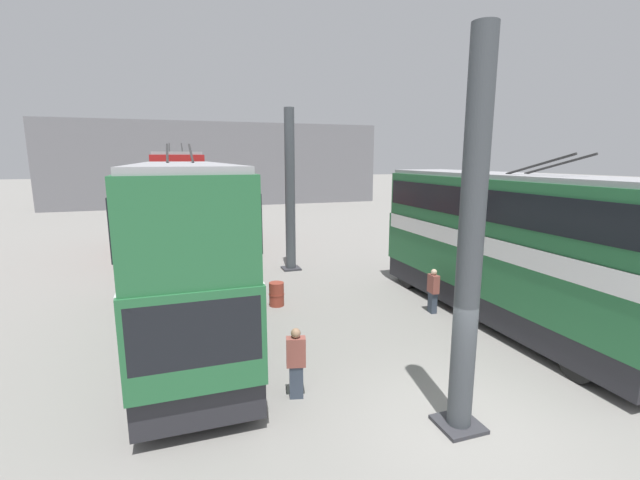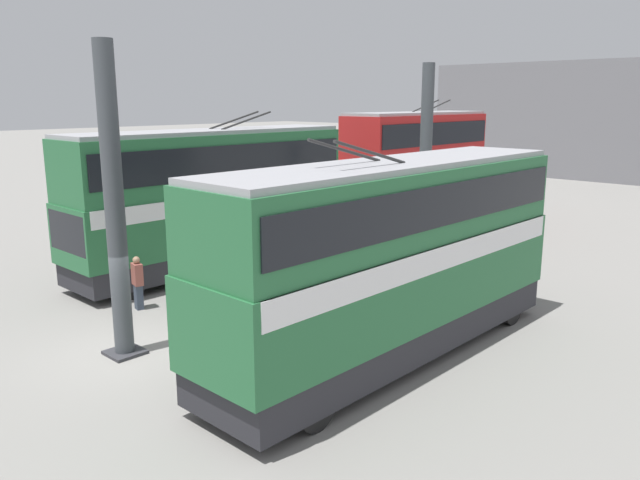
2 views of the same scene
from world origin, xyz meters
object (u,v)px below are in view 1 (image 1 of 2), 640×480
at_px(person_by_right_row, 296,361).
at_px(oil_drum, 277,294).
at_px(bus_left_near, 505,239).
at_px(bus_right_mid, 185,240).
at_px(person_by_left_row, 433,290).
at_px(bus_right_far, 179,195).

distance_m(person_by_right_row, oil_drum, 6.10).
xyz_separation_m(person_by_right_row, oil_drum, (6.01, -0.95, -0.42)).
height_order(bus_left_near, person_by_right_row, bus_left_near).
bearing_deg(bus_right_mid, person_by_left_row, -96.06).
distance_m(bus_right_mid, person_by_left_row, 8.24).
height_order(person_by_left_row, person_by_right_row, person_by_right_row).
xyz_separation_m(bus_left_near, oil_drum, (3.63, 6.65, -2.27)).
distance_m(bus_right_mid, bus_right_far, 12.84).
distance_m(bus_left_near, person_by_left_row, 2.86).
relative_size(person_by_left_row, oil_drum, 1.80).
bearing_deg(oil_drum, person_by_right_row, 171.06).
xyz_separation_m(bus_left_near, person_by_right_row, (-2.39, 7.60, -1.85)).
relative_size(person_by_right_row, oil_drum, 1.89).
bearing_deg(person_by_right_row, oil_drum, 4.34).
bearing_deg(bus_right_far, person_by_left_row, -149.90).
bearing_deg(bus_right_mid, bus_right_far, 0.00).
bearing_deg(bus_left_near, person_by_left_row, 55.33).
relative_size(bus_right_mid, person_by_left_row, 7.17).
xyz_separation_m(bus_left_near, bus_right_far, (14.90, 9.69, 0.44)).
distance_m(bus_right_far, oil_drum, 11.98).
distance_m(bus_right_mid, person_by_right_row, 5.31).
bearing_deg(person_by_left_row, bus_right_far, -56.28).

